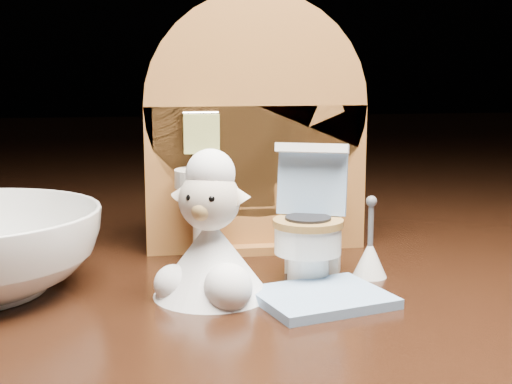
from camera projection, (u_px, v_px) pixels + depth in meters
backdrop_panel at (255, 140)px, 0.42m from camera, size 0.13×0.05×0.15m
toy_toilet at (311, 230)px, 0.36m from camera, size 0.04×0.05×0.07m
bath_mat at (322, 298)px, 0.33m from camera, size 0.07×0.06×0.00m
toilet_brush at (370, 256)px, 0.37m from camera, size 0.02×0.02×0.04m
plush_lamb at (211, 245)px, 0.34m from camera, size 0.06×0.06×0.07m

